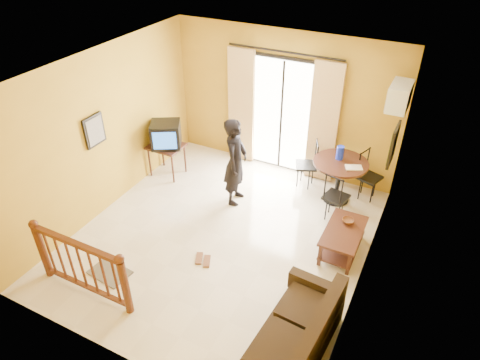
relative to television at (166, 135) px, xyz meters
The scene contains 19 objects.
ground 2.39m from the television, 32.70° to the right, with size 5.00×5.00×0.00m, color beige.
room_shell 2.36m from the television, 32.70° to the right, with size 5.00×5.00×5.00m.
balcony_door 2.26m from the television, 33.44° to the left, with size 2.25×0.14×2.46m.
tv_table 0.33m from the television, behind, with size 0.66×0.55×0.65m.
television is the anchor object (origin of this frame).
picture_left 1.58m from the television, 103.99° to the right, with size 0.05×0.42×0.52m.
dining_table 3.33m from the television, 11.62° to the left, with size 0.98×0.98×0.81m.
water_jug 3.28m from the television, 13.44° to the left, with size 0.13×0.13×0.25m, color #1629D6.
serving_tray 3.55m from the television, ahead, with size 0.28×0.18×0.02m, color beige.
dining_chairs 3.41m from the television, 11.31° to the left, with size 1.68×1.35×0.95m.
air_conditioner 4.22m from the television, 10.74° to the left, with size 0.31×0.60×0.40m.
botanical_print 4.15m from the television, ahead, with size 0.05×0.50×0.60m.
coffee_table 3.82m from the television, 10.08° to the right, with size 0.55×0.99×0.44m.
bowl 3.77m from the television, ahead, with size 0.19×0.19×0.06m, color brown.
sofa 4.59m from the television, 35.18° to the right, with size 0.84×1.63×0.75m.
standing_person 1.61m from the television, ahead, with size 0.60×0.39×1.64m, color black.
stair_balustrade 3.20m from the television, 76.96° to the right, with size 1.63×0.13×1.04m.
doormat 2.92m from the television, 74.49° to the right, with size 0.60×0.40×0.02m, color #615B4E.
sandals 2.75m from the television, 44.40° to the right, with size 0.33×0.27×0.03m.
Camera 1 is at (2.67, -4.67, 4.74)m, focal length 32.00 mm.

